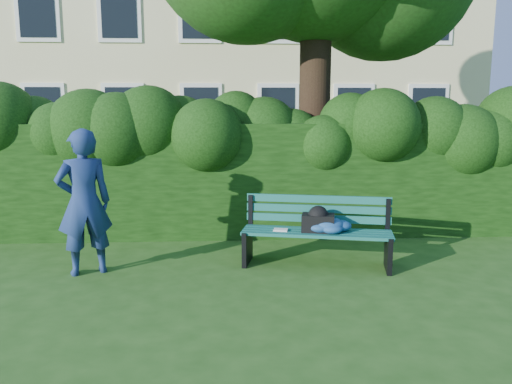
{
  "coord_description": "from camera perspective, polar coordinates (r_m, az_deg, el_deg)",
  "views": [
    {
      "loc": [
        -0.35,
        -5.83,
        2.03
      ],
      "look_at": [
        0.0,
        0.6,
        0.95
      ],
      "focal_mm": 35.0,
      "sensor_mm": 36.0,
      "label": 1
    }
  ],
  "objects": [
    {
      "name": "ground",
      "position": [
        6.18,
        0.31,
        -9.65
      ],
      "size": [
        80.0,
        80.0,
        0.0
      ],
      "primitive_type": "plane",
      "color": "#265017",
      "rests_on": "ground"
    },
    {
      "name": "apartment_building",
      "position": [
        20.21,
        -2.21,
        20.85
      ],
      "size": [
        16.0,
        8.08,
        12.0
      ],
      "color": "beige",
      "rests_on": "ground"
    },
    {
      "name": "hedge",
      "position": [
        8.12,
        -0.61,
        1.52
      ],
      "size": [
        10.0,
        1.0,
        1.8
      ],
      "color": "black",
      "rests_on": "ground"
    },
    {
      "name": "park_bench",
      "position": [
        6.52,
        7.3,
        -4.13
      ],
      "size": [
        1.99,
        0.95,
        0.89
      ],
      "rotation": [
        0.0,
        0.0,
        -0.22
      ],
      "color": "#104E50",
      "rests_on": "ground"
    },
    {
      "name": "man_reading",
      "position": [
        6.44,
        -19.06,
        -1.13
      ],
      "size": [
        0.77,
        0.66,
        1.8
      ],
      "primitive_type": "imported",
      "rotation": [
        0.0,
        0.0,
        3.56
      ],
      "color": "navy",
      "rests_on": "ground"
    }
  ]
}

